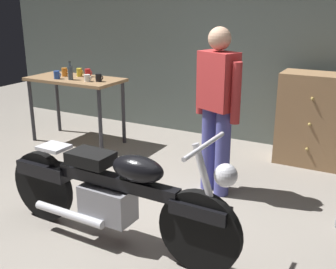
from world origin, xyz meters
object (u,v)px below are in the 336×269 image
Objects in this scene: mug_blue_enamel at (57,75)px; motorcycle at (114,192)px; wooden_dresser at (313,119)px; mug_black_matte at (99,78)px; mug_red_diner at (88,73)px; mug_yellow_tall at (79,72)px; mug_white_ceramic at (87,78)px; person_standing at (217,105)px; mug_orange_travel at (65,72)px; bottle at (70,72)px.

motorcycle is at bearing -39.09° from mug_blue_enamel.
wooden_dresser reaches higher than motorcycle.
mug_red_diner is at bearing 148.27° from mug_black_matte.
mug_black_matte is (0.46, -0.18, -0.01)m from mug_yellow_tall.
wooden_dresser is 9.97× the size of mug_white_ceramic.
person_standing reaches higher than mug_red_diner.
motorcycle is at bearing -47.77° from mug_red_diner.
wooden_dresser is 3.31m from mug_orange_travel.
wooden_dresser is at bearing 16.35° from mug_black_matte.
bottle reaches higher than mug_white_ceramic.
bottle is (-2.25, 0.46, 0.07)m from person_standing.
wooden_dresser is (1.06, 2.58, 0.10)m from motorcycle.
mug_black_matte is (0.65, -0.09, -0.01)m from mug_orange_travel.
person_standing reaches higher than bottle.
mug_yellow_tall is 0.46× the size of bottle.
mug_blue_enamel is at bearing -116.54° from mug_yellow_tall.
motorcycle is 19.87× the size of mug_white_ceramic.
mug_yellow_tall is at bearing 23.78° from mug_orange_travel.
mug_black_matte is at bearing 10.29° from bottle.
person_standing is at bearing -16.06° from mug_black_matte.
mug_yellow_tall reaches higher than motorcycle.
mug_red_diner is (-1.85, 2.04, 0.50)m from motorcycle.
mug_blue_enamel is at bearing -164.78° from wooden_dresser.
mug_blue_enamel is at bearing 13.61° from person_standing.
wooden_dresser is at bearing 16.81° from mug_white_ceramic.
wooden_dresser is at bearing 15.22° from mug_blue_enamel.
mug_yellow_tall is at bearing 63.46° from mug_blue_enamel.
motorcycle is at bearing -42.55° from bottle.
mug_yellow_tall is 0.49m from mug_black_matte.
person_standing reaches higher than motorcycle.
mug_orange_travel is at bearing -168.42° from wooden_dresser.
mug_orange_travel reaches higher than mug_yellow_tall.
person_standing is 2.57m from mug_orange_travel.
mug_orange_travel is 0.47× the size of bottle.
person_standing is at bearing -9.76° from mug_blue_enamel.
mug_yellow_tall is (-0.33, 0.24, 0.01)m from mug_white_ceramic.
wooden_dresser is 3.31m from mug_blue_enamel.
bottle is at bearing -177.79° from mug_white_ceramic.
mug_red_diner is 1.00× the size of mug_black_matte.
mug_black_matte is (0.34, -0.21, -0.00)m from mug_red_diner.
mug_white_ceramic is (-2.70, -0.81, 0.39)m from wooden_dresser.
mug_red_diner is 0.30m from bottle.
mug_red_diner is at bearing 127.48° from mug_white_ceramic.
person_standing is at bearing -119.25° from wooden_dresser.
bottle reaches higher than mug_black_matte.
mug_red_diner reaches higher than mug_white_ceramic.
mug_orange_travel is 0.33m from mug_red_diner.
mug_orange_travel reaches higher than mug_red_diner.
mug_white_ceramic is at bearing -16.79° from mug_orange_travel.
mug_blue_enamel is at bearing 142.55° from motorcycle.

